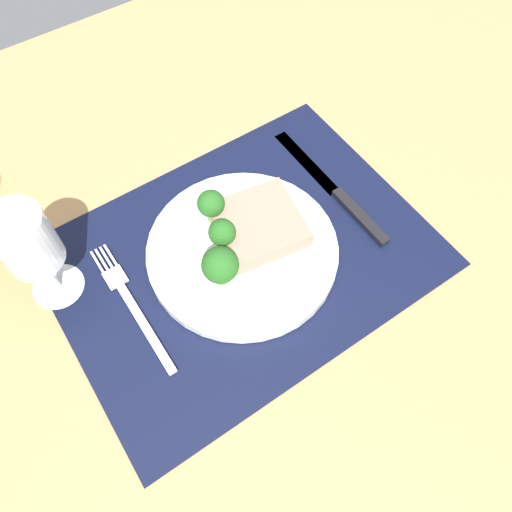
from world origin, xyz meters
The scene contains 10 objects.
ground_plane centered at (0.00, 0.00, -1.50)cm, with size 140.00×110.00×3.00cm, color tan.
placemat centered at (0.00, 0.00, 0.15)cm, with size 45.36×33.78×0.30cm, color black.
plate centered at (0.00, 0.00, 1.10)cm, with size 23.50×23.50×1.60cm, color white.
steak centered at (3.11, 0.99, 3.13)cm, with size 9.96×9.70×2.47cm, color tan.
broccoli_back_left centered at (-1.82, 1.39, 4.92)cm, with size 3.30×3.30×4.85cm.
broccoli_center centered at (-4.36, -2.25, 5.10)cm, with size 4.32×4.32×5.50cm.
broccoli_near_steak centered at (-0.77, 5.55, 5.12)cm, with size 3.41×3.41×5.11cm.
fork centered at (-14.60, 1.42, 0.55)cm, with size 2.40×19.20×0.50cm.
knife centered at (15.67, 0.53, 0.60)cm, with size 1.80×23.00×0.80cm.
wine_glass centered at (-20.79, 8.75, 9.64)cm, with size 6.18×6.18×14.28cm.
Camera 1 is at (-16.73, -27.70, 54.81)cm, focal length 35.73 mm.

